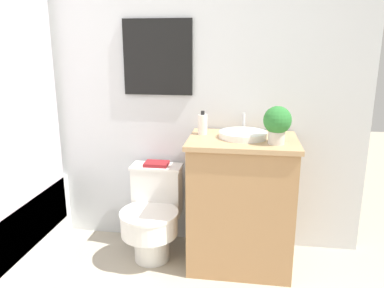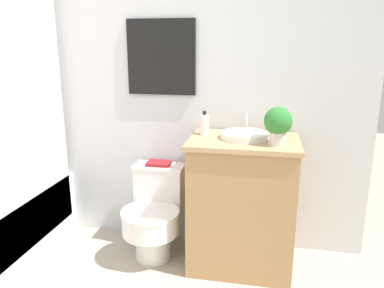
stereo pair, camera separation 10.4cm
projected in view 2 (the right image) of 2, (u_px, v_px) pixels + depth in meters
wall_back at (139, 75)px, 2.71m from camera, size 3.29×0.07×2.50m
toilet at (155, 214)px, 2.64m from camera, size 0.40×0.53×0.63m
vanity at (242, 203)px, 2.49m from camera, size 0.70×0.52×0.89m
sink at (244, 135)px, 2.39m from camera, size 0.31×0.34×0.13m
soap_bottle at (204, 124)px, 2.48m from camera, size 0.06×0.06×0.16m
potted_plant at (278, 123)px, 2.20m from camera, size 0.17×0.17×0.23m
book_on_tank at (159, 163)px, 2.68m from camera, size 0.17×0.13×0.02m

